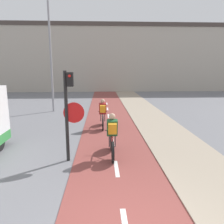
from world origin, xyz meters
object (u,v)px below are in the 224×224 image
traffic_light_pole (69,106)px  cyclist_far (103,114)px  cyclist_near (112,137)px  street_lamp_far (50,41)px

traffic_light_pole → cyclist_far: 4.27m
traffic_light_pole → cyclist_near: bearing=10.1°
street_lamp_far → cyclist_near: (3.79, -8.37, -4.11)m
street_lamp_far → cyclist_near: street_lamp_far is taller
cyclist_near → cyclist_far: 3.74m
cyclist_far → cyclist_near: bearing=-85.4°
traffic_light_pole → cyclist_near: 1.80m
traffic_light_pole → cyclist_near: (1.39, 0.25, -1.11)m
traffic_light_pole → cyclist_far: (1.09, 3.97, -1.12)m
traffic_light_pole → street_lamp_far: street_lamp_far is taller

